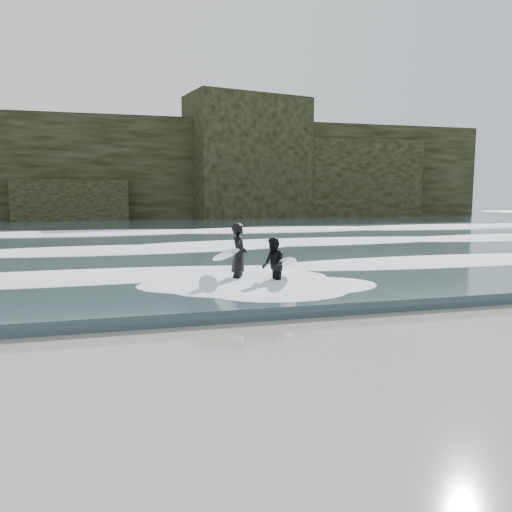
% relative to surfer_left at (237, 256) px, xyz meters
% --- Properties ---
extents(ground, '(120.00, 120.00, 0.00)m').
position_rel_surfer_left_xyz_m(ground, '(0.44, -6.84, -0.97)').
color(ground, olive).
rests_on(ground, ground).
extents(sea, '(90.00, 52.00, 0.30)m').
position_rel_surfer_left_xyz_m(sea, '(0.44, 22.16, -0.82)').
color(sea, '#2B3F43').
rests_on(sea, ground).
extents(headland, '(70.00, 9.00, 10.00)m').
position_rel_surfer_left_xyz_m(headland, '(0.44, 39.16, 4.03)').
color(headland, black).
rests_on(headland, ground).
extents(foam_near, '(60.00, 3.20, 0.20)m').
position_rel_surfer_left_xyz_m(foam_near, '(0.44, 2.16, -0.57)').
color(foam_near, white).
rests_on(foam_near, sea).
extents(foam_mid, '(60.00, 4.00, 0.24)m').
position_rel_surfer_left_xyz_m(foam_mid, '(0.44, 9.16, -0.55)').
color(foam_mid, white).
rests_on(foam_mid, sea).
extents(foam_far, '(60.00, 4.80, 0.30)m').
position_rel_surfer_left_xyz_m(foam_far, '(0.44, 18.16, -0.52)').
color(foam_far, white).
rests_on(foam_far, sea).
extents(surfer_left, '(1.09, 2.05, 1.93)m').
position_rel_surfer_left_xyz_m(surfer_left, '(0.00, 0.00, 0.00)').
color(surfer_left, black).
rests_on(surfer_left, ground).
extents(surfer_right, '(1.22, 1.91, 1.56)m').
position_rel_surfer_left_xyz_m(surfer_right, '(0.93, -0.75, -0.19)').
color(surfer_right, black).
rests_on(surfer_right, ground).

